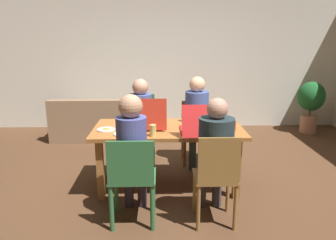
{
  "coord_description": "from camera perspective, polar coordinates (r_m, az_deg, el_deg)",
  "views": [
    {
      "loc": [
        -0.1,
        -3.68,
        1.79
      ],
      "look_at": [
        0.0,
        0.1,
        0.82
      ],
      "focal_mm": 34.68,
      "sensor_mm": 36.0,
      "label": 1
    }
  ],
  "objects": [
    {
      "name": "chair_1",
      "position": [
        4.79,
        4.89,
        -1.55
      ],
      "size": [
        0.42,
        0.43,
        0.87
      ],
      "color": "#915B2D",
      "rests_on": "ground"
    },
    {
      "name": "potted_plant",
      "position": [
        6.68,
        23.79,
        3.02
      ],
      "size": [
        0.5,
        0.5,
        0.98
      ],
      "color": "#AF765B",
      "rests_on": "ground"
    },
    {
      "name": "back_wall",
      "position": [
        6.52,
        -0.65,
        10.31
      ],
      "size": [
        7.1,
        0.12,
        2.64
      ],
      "primitive_type": "cube",
      "color": "silver",
      "rests_on": "ground"
    },
    {
      "name": "plate_1",
      "position": [
        3.59,
        -7.5,
        -2.33
      ],
      "size": [
        0.26,
        0.26,
        0.03
      ],
      "color": "white",
      "rests_on": "dining_table"
    },
    {
      "name": "plate_0",
      "position": [
        4.02,
        10.04,
        -0.61
      ],
      "size": [
        0.25,
        0.25,
        0.03
      ],
      "color": "white",
      "rests_on": "dining_table"
    },
    {
      "name": "ground_plane",
      "position": [
        4.09,
        0.04,
        -11.49
      ],
      "size": [
        20.0,
        20.0,
        0.0
      ],
      "primitive_type": "plane",
      "color": "brown"
    },
    {
      "name": "dining_table",
      "position": [
        3.85,
        0.04,
        -2.71
      ],
      "size": [
        1.75,
        0.87,
        0.75
      ],
      "color": "#A7652E",
      "rests_on": "ground"
    },
    {
      "name": "chair_3",
      "position": [
        4.75,
        -4.67,
        -1.12
      ],
      "size": [
        0.4,
        0.46,
        0.97
      ],
      "color": "#377040",
      "rests_on": "ground"
    },
    {
      "name": "person_3",
      "position": [
        4.56,
        -4.82,
        0.92
      ],
      "size": [
        0.31,
        0.5,
        1.23
      ],
      "color": "#413441",
      "rests_on": "ground"
    },
    {
      "name": "drinking_glass_0",
      "position": [
        3.48,
        -2.68,
        -1.85
      ],
      "size": [
        0.07,
        0.07,
        0.13
      ],
      "primitive_type": "cylinder",
      "color": "#E3C168",
      "rests_on": "dining_table"
    },
    {
      "name": "drinking_glass_1",
      "position": [
        4.08,
        3.07,
        0.68
      ],
      "size": [
        0.08,
        0.08,
        0.14
      ],
      "primitive_type": "cylinder",
      "color": "#E3C559",
      "rests_on": "dining_table"
    },
    {
      "name": "pizza_box_1",
      "position": [
        3.64,
        5.01,
        -1.37
      ],
      "size": [
        0.35,
        0.51,
        0.34
      ],
      "color": "red",
      "rests_on": "dining_table"
    },
    {
      "name": "drinking_glass_2",
      "position": [
        3.56,
        10.4,
        -1.66
      ],
      "size": [
        0.06,
        0.06,
        0.13
      ],
      "primitive_type": "cylinder",
      "color": "silver",
      "rests_on": "dining_table"
    },
    {
      "name": "couch",
      "position": [
        5.99,
        -11.12,
        -0.48
      ],
      "size": [
        1.8,
        0.83,
        0.75
      ],
      "color": "#917054",
      "rests_on": "ground"
    },
    {
      "name": "person_1",
      "position": [
        4.59,
        5.14,
        1.18
      ],
      "size": [
        0.33,
        0.53,
        1.25
      ],
      "color": "#32413C",
      "rests_on": "ground"
    },
    {
      "name": "chair_0",
      "position": [
        3.12,
        8.5,
        -9.65
      ],
      "size": [
        0.4,
        0.39,
        0.93
      ],
      "color": "olive",
      "rests_on": "ground"
    },
    {
      "name": "person_2",
      "position": [
        3.16,
        -6.28,
        -4.82
      ],
      "size": [
        0.29,
        0.49,
        1.28
      ],
      "color": "#372C3B",
      "rests_on": "ground"
    },
    {
      "name": "plate_2",
      "position": [
        3.79,
        -10.81,
        -1.6
      ],
      "size": [
        0.21,
        0.21,
        0.03
      ],
      "color": "white",
      "rests_on": "dining_table"
    },
    {
      "name": "drinking_glass_3",
      "position": [
        3.74,
        11.35,
        -1.05
      ],
      "size": [
        0.07,
        0.07,
        0.12
      ],
      "primitive_type": "cylinder",
      "color": "#B05331",
      "rests_on": "dining_table"
    },
    {
      "name": "chair_2",
      "position": [
        3.13,
        -6.35,
        -10.13
      ],
      "size": [
        0.45,
        0.41,
        0.9
      ],
      "color": "#2E693A",
      "rests_on": "ground"
    },
    {
      "name": "person_0",
      "position": [
        3.17,
        8.23,
        -5.13
      ],
      "size": [
        0.33,
        0.51,
        1.25
      ],
      "color": "#37363D",
      "rests_on": "ground"
    },
    {
      "name": "pizza_box_0",
      "position": [
        3.83,
        -2.91,
        -0.54
      ],
      "size": [
        0.35,
        0.42,
        0.37
      ],
      "color": "red",
      "rests_on": "dining_table"
    }
  ]
}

